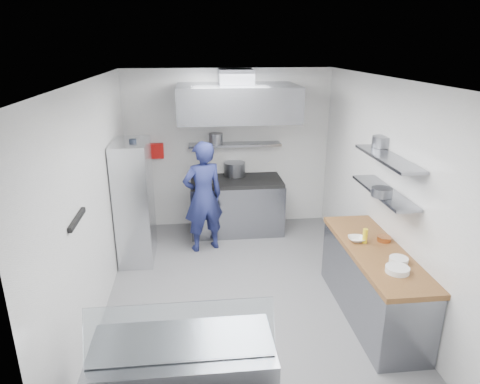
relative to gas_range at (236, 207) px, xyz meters
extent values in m
plane|color=slate|center=(-0.10, -2.10, -0.45)|extent=(5.00, 5.00, 0.00)
plane|color=silver|center=(-0.10, -2.10, 2.35)|extent=(5.00, 5.00, 0.00)
cube|color=white|center=(-0.10, 0.40, 0.95)|extent=(3.60, 2.80, 0.02)
cube|color=white|center=(-0.10, -4.60, 0.95)|extent=(3.60, 2.80, 0.02)
cube|color=white|center=(-1.90, -2.10, 0.95)|extent=(2.80, 5.00, 0.02)
cube|color=white|center=(1.70, -2.10, 0.95)|extent=(2.80, 5.00, 0.02)
cube|color=gray|center=(0.00, 0.00, 0.00)|extent=(1.60, 0.80, 0.90)
cube|color=black|center=(0.00, 0.00, 0.48)|extent=(1.57, 0.78, 0.06)
cylinder|color=slate|center=(-0.48, -0.06, 0.61)|extent=(0.28, 0.28, 0.20)
cylinder|color=slate|center=(-0.01, 0.24, 0.63)|extent=(0.37, 0.37, 0.24)
cube|color=gray|center=(0.00, 0.24, 1.07)|extent=(1.60, 0.30, 0.04)
cylinder|color=slate|center=(-0.33, 0.27, 1.18)|extent=(0.24, 0.24, 0.18)
cube|color=gray|center=(0.00, -0.18, 1.85)|extent=(1.90, 1.15, 0.55)
cube|color=slate|center=(0.00, 0.05, 2.23)|extent=(0.55, 0.55, 0.24)
cube|color=red|center=(-1.35, 0.34, 0.97)|extent=(0.22, 0.10, 0.26)
imported|color=navy|center=(-0.59, -0.66, 0.45)|extent=(0.76, 0.62, 1.80)
cube|color=silver|center=(-1.63, -0.84, 0.48)|extent=(0.50, 0.90, 1.85)
cube|color=white|center=(-1.63, -1.02, 0.35)|extent=(0.16, 0.20, 0.18)
cube|color=yellow|center=(-1.63, -0.64, 0.85)|extent=(0.13, 0.17, 0.15)
cylinder|color=black|center=(-1.58, -0.88, 1.35)|extent=(0.11, 0.11, 0.18)
cube|color=black|center=(-1.88, -3.00, 1.10)|extent=(0.04, 0.55, 0.05)
cube|color=gray|center=(1.38, -2.70, -0.03)|extent=(0.62, 2.00, 0.84)
cube|color=brown|center=(1.38, -2.70, 0.42)|extent=(0.65, 2.04, 0.06)
cylinder|color=white|center=(1.38, -3.24, 0.48)|extent=(0.25, 0.25, 0.06)
cylinder|color=white|center=(1.49, -3.05, 0.48)|extent=(0.20, 0.20, 0.06)
cylinder|color=#B36632|center=(1.56, -2.50, 0.48)|extent=(0.17, 0.17, 0.06)
cylinder|color=yellow|center=(1.31, -2.52, 0.54)|extent=(0.06, 0.06, 0.18)
imported|color=white|center=(1.23, -2.47, 0.47)|extent=(0.21, 0.21, 0.05)
cube|color=gray|center=(1.54, -2.40, 1.05)|extent=(0.30, 1.30, 0.04)
cube|color=gray|center=(1.54, -2.40, 1.47)|extent=(0.30, 1.30, 0.04)
cylinder|color=slate|center=(1.42, -2.60, 1.12)|extent=(0.24, 0.24, 0.10)
cylinder|color=slate|center=(1.66, -1.94, 1.56)|extent=(0.25, 0.25, 0.14)
cube|color=silver|center=(-0.86, -4.22, 0.62)|extent=(1.47, 0.19, 0.42)
camera|label=1|loc=(-0.70, -7.03, 2.73)|focal=32.00mm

